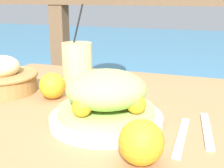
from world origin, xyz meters
name	(u,v)px	position (x,y,z in m)	size (l,w,h in m)	color
patio_table	(98,150)	(0.00, 0.00, 0.63)	(0.91, 0.80, 0.74)	#997047
railing_fence	(153,56)	(0.00, 0.65, 0.76)	(2.80, 0.08, 1.06)	brown
sea_backdrop	(195,64)	(0.00, 3.15, 0.20)	(12.00, 4.00, 0.41)	teal
salad_plate	(106,101)	(0.06, -0.08, 0.79)	(0.25, 0.25, 0.12)	silver
drink_glass	(77,65)	(-0.12, 0.15, 0.81)	(0.09, 0.09, 0.24)	#DBCC7F
bread_basket	(2,78)	(-0.31, 0.03, 0.78)	(0.20, 0.20, 0.11)	olive
fork	(182,136)	(0.22, -0.10, 0.75)	(0.02, 0.18, 0.00)	silver
knife	(207,130)	(0.26, -0.05, 0.75)	(0.04, 0.18, 0.00)	silver
orange_near_basket	(141,142)	(0.17, -0.22, 0.78)	(0.08, 0.08, 0.08)	orange
orange_near_glass	(52,86)	(-0.14, 0.03, 0.78)	(0.07, 0.07, 0.07)	orange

